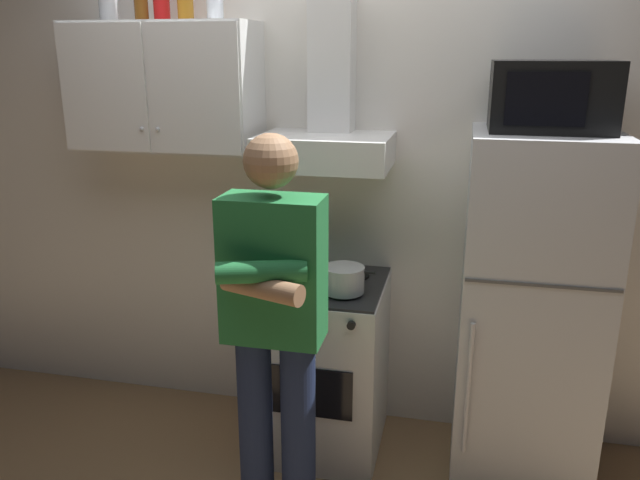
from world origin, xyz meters
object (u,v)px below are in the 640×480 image
Objects in this scene: range_hood at (328,123)px; cooking_pot at (344,279)px; upper_cabinet at (165,87)px; person_standing at (274,326)px; microwave at (551,96)px; refrigerator at (529,312)px; stove_oven at (321,364)px.

cooking_pot is (0.13, -0.25, -0.66)m from range_hood.
range_hood reaches higher than upper_cabinet.
person_standing is (-0.05, -0.73, -0.70)m from range_hood.
microwave reaches higher than person_standing.
upper_cabinet reaches higher than cooking_pot.
upper_cabinet is 1.35m from person_standing.
upper_cabinet is 2.00m from refrigerator.
range_hood reaches higher than microwave.
person_standing is at bearing -44.26° from upper_cabinet.
range_hood is (0.80, 0.00, -0.15)m from upper_cabinet.
refrigerator is 5.59× the size of cooking_pot.
stove_oven is at bearing -90.00° from range_hood.
upper_cabinet is 1.20× the size of range_hood.
stove_oven is 1.02m from refrigerator.
stove_oven is 0.53× the size of person_standing.
cooking_pot is (0.13, -0.12, 0.50)m from stove_oven.
microwave is at bearing 32.00° from person_standing.
refrigerator is at bearing -7.55° from range_hood.
microwave is 1.45m from person_standing.
range_hood is at bearing 173.54° from microwave.
range_hood is at bearing 90.00° from stove_oven.
refrigerator is 1.17m from person_standing.
range_hood is at bearing 172.45° from refrigerator.
refrigerator is (0.95, -0.13, -0.80)m from range_hood.
range_hood is (0.00, 0.13, 1.16)m from stove_oven.
range_hood is 0.46× the size of person_standing.
person_standing is (-0.05, -0.61, 0.47)m from stove_oven.
refrigerator is at bearing 0.04° from stove_oven.
person_standing is at bearing -148.77° from refrigerator.
range_hood is at bearing 117.88° from cooking_pot.
upper_cabinet is at bearing 175.93° from refrigerator.
stove_oven is at bearing 85.28° from person_standing.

